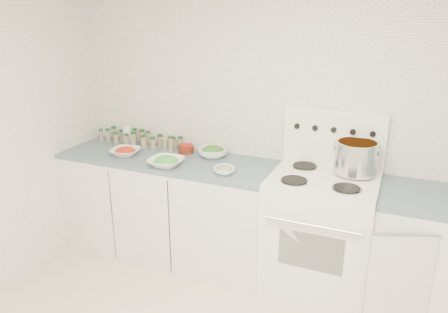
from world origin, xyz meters
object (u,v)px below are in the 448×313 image
(stock_pot, at_px, (356,156))
(bowl_tomato, at_px, (125,152))
(stove, at_px, (320,231))
(bowl_snowpea, at_px, (166,162))

(stock_pot, xyz_separation_m, bowl_tomato, (-1.85, -0.22, -0.14))
(stock_pot, distance_m, bowl_tomato, 1.87)
(bowl_tomato, bearing_deg, stove, 2.85)
(stock_pot, relative_size, bowl_tomato, 1.21)
(stove, distance_m, bowl_tomato, 1.72)
(stove, bearing_deg, bowl_snowpea, -171.53)
(stove, bearing_deg, bowl_tomato, -177.15)
(stove, relative_size, bowl_snowpea, 4.93)
(stove, height_order, bowl_snowpea, stove)
(bowl_tomato, relative_size, bowl_snowpea, 0.97)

